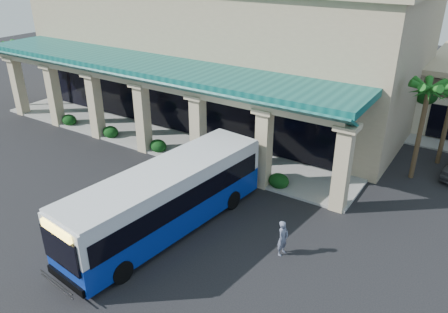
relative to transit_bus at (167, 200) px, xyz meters
The scene contains 9 objects.
ground 1.97m from the transit_bus, 75.68° to the left, with size 110.00×110.00×0.00m, color black.
main_building 19.16m from the transit_bus, 114.36° to the left, with size 30.80×14.80×11.35m, color tan, non-canonical shape.
arcade 11.09m from the transit_bus, 134.50° to the left, with size 30.00×6.20×5.70m, color #0D4E4B, non-canonical shape.
palm_0 15.01m from the transit_bus, 53.98° to the left, with size 2.40×2.40×6.60m, color #165516, non-canonical shape.
palm_1 18.00m from the transit_bus, 57.03° to the left, with size 2.40×2.40×5.80m, color #165516, non-canonical shape.
palm_2 23.53m from the transit_bus, 161.20° to the left, with size 2.40×2.40×6.20m, color #165516, non-canonical shape.
broadleaf_tree 21.53m from the transit_bus, 68.83° to the left, with size 2.60×2.60×4.81m, color black, non-canonical shape.
transit_bus is the anchor object (origin of this frame).
pedestrian 5.69m from the transit_bus, 12.91° to the left, with size 0.62×0.41×1.70m, color slate.
Camera 1 is at (11.68, -14.53, 12.40)m, focal length 35.00 mm.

